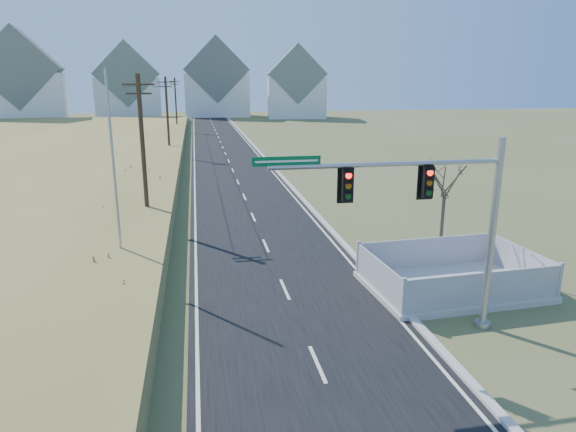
# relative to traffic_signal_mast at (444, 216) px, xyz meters

# --- Properties ---
(ground) EXTENTS (260.00, 260.00, 0.00)m
(ground) POSITION_rel_traffic_signal_mast_xyz_m (-4.65, 0.50, -4.23)
(ground) COLOR #4F592B
(ground) RESTS_ON ground
(road) EXTENTS (8.00, 180.00, 0.06)m
(road) POSITION_rel_traffic_signal_mast_xyz_m (-4.65, 50.50, -4.20)
(road) COLOR black
(road) RESTS_ON ground
(curb) EXTENTS (0.30, 180.00, 0.18)m
(curb) POSITION_rel_traffic_signal_mast_xyz_m (-0.50, 50.50, -4.14)
(curb) COLOR #B2AFA8
(curb) RESTS_ON ground
(utility_pole_near) EXTENTS (1.80, 0.26, 9.00)m
(utility_pole_near) POSITION_rel_traffic_signal_mast_xyz_m (-11.15, 15.50, 0.45)
(utility_pole_near) COLOR #422D1E
(utility_pole_near) RESTS_ON ground
(utility_pole_mid) EXTENTS (1.80, 0.26, 9.00)m
(utility_pole_mid) POSITION_rel_traffic_signal_mast_xyz_m (-11.15, 45.50, 0.45)
(utility_pole_mid) COLOR #422D1E
(utility_pole_mid) RESTS_ON ground
(utility_pole_far) EXTENTS (1.80, 0.26, 9.00)m
(utility_pole_far) POSITION_rel_traffic_signal_mast_xyz_m (-11.15, 75.50, 0.45)
(utility_pole_far) COLOR #422D1E
(utility_pole_far) RESTS_ON ground
(condo_nw) EXTENTS (17.69, 13.38, 19.05)m
(condo_nw) POSITION_rel_traffic_signal_mast_xyz_m (-42.65, 100.50, 3.47)
(condo_nw) COLOR white
(condo_nw) RESTS_ON ground
(condo_nnw) EXTENTS (14.93, 11.17, 17.03)m
(condo_nnw) POSITION_rel_traffic_signal_mast_xyz_m (-22.65, 108.50, 2.70)
(condo_nnw) COLOR white
(condo_nnw) RESTS_ON ground
(condo_n) EXTENTS (15.27, 10.20, 18.54)m
(condo_n) POSITION_rel_traffic_signal_mast_xyz_m (-2.65, 112.50, 3.38)
(condo_n) COLOR white
(condo_n) RESTS_ON ground
(condo_ne) EXTENTS (14.12, 10.51, 16.52)m
(condo_ne) POSITION_rel_traffic_signal_mast_xyz_m (15.35, 104.50, 2.61)
(condo_ne) COLOR white
(condo_ne) RESTS_ON ground
(traffic_signal_mast) EXTENTS (8.59, 0.59, 6.83)m
(traffic_signal_mast) POSITION_rel_traffic_signal_mast_xyz_m (0.00, 0.00, 0.00)
(traffic_signal_mast) COLOR #9EA0A5
(traffic_signal_mast) RESTS_ON ground
(fence_enclosure) EXTENTS (7.33, 5.24, 1.62)m
(fence_enclosure) POSITION_rel_traffic_signal_mast_xyz_m (2.35, 3.38, -3.93)
(fence_enclosure) COLOR #B7B5AD
(fence_enclosure) RESTS_ON ground
(open_sign) EXTENTS (0.58, 0.11, 0.71)m
(open_sign) POSITION_rel_traffic_signal_mast_xyz_m (2.56, 2.50, -3.85)
(open_sign) COLOR white
(open_sign) RESTS_ON ground
(flagpole) EXTENTS (0.41, 0.41, 9.12)m
(flagpole) POSITION_rel_traffic_signal_mast_xyz_m (-11.65, 7.61, -0.59)
(flagpole) COLOR #B7B5AD
(flagpole) RESTS_ON ground
(bare_tree) EXTENTS (2.02, 2.02, 5.36)m
(bare_tree) POSITION_rel_traffic_signal_mast_xyz_m (3.12, 6.10, 0.09)
(bare_tree) COLOR #4C3F33
(bare_tree) RESTS_ON ground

